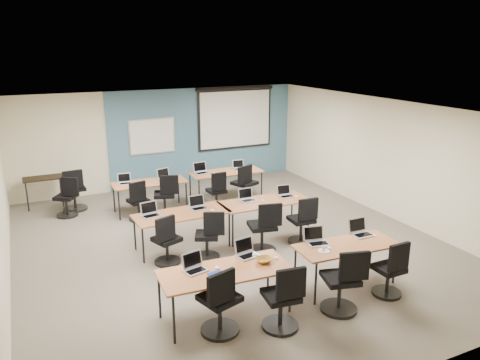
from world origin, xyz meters
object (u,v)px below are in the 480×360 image
task_chair_2 (343,286)px  task_chair_1 (283,303)px  projector_screen (235,115)px  task_chair_10 (217,194)px  training_table_back_right (226,173)px  laptop_11 (239,167)px  laptop_4 (150,212)px  spare_chair_a (74,193)px  laptop_9 (164,176)px  laptop_7 (285,194)px  laptop_10 (201,170)px  task_chair_11 (245,188)px  training_table_back_left (150,184)px  task_chair_3 (391,274)px  training_table_mid_right (265,203)px  laptop_2 (316,239)px  training_table_mid_left (182,215)px  laptop_8 (125,181)px  whiteboard (152,136)px  laptop_6 (247,198)px  task_chair_9 (166,199)px  task_chair_0 (220,307)px  laptop_5 (198,205)px  laptop_3 (361,231)px  training_table_front_left (225,273)px  training_table_front_right (347,247)px  spare_chair_b (67,200)px  laptop_0 (194,266)px  task_chair_6 (264,232)px  utility_table (43,181)px  task_chair_8 (139,204)px  task_chair_7 (303,224)px

task_chair_2 → task_chair_1: bearing=-164.8°
projector_screen → task_chair_10: size_ratio=2.53×
training_table_back_right → laptop_11: 0.43m
laptop_4 → spare_chair_a: 3.27m
laptop_9 → laptop_7: bearing=-66.4°
laptop_7 → laptop_10: 2.73m
task_chair_10 → task_chair_11: bearing=-3.3°
training_table_back_left → task_chair_3: bearing=-64.7°
training_table_mid_right → laptop_2: laptop_2 is taller
training_table_mid_left → projector_screen: bearing=51.5°
laptop_8 → laptop_11: bearing=8.7°
whiteboard → laptop_4: (-1.19, -4.10, -0.66)m
training_table_back_left → laptop_6: laptop_6 is taller
laptop_9 → task_chair_9: bearing=-119.8°
training_table_back_right → laptop_7: size_ratio=5.98×
task_chair_0 → laptop_5: size_ratio=3.14×
laptop_3 → task_chair_0: bearing=-167.9°
training_table_back_left → laptop_10: size_ratio=4.86×
training_table_front_left → task_chair_10: bearing=71.9°
training_table_back_right → task_chair_9: task_chair_9 is taller
projector_screen → laptop_5: bearing=-123.7°
laptop_5 → task_chair_1: bearing=-93.7°
task_chair_1 → laptop_4: size_ratio=3.01×
training_table_front_right → spare_chair_b: spare_chair_b is taller
task_chair_3 → laptop_4: 4.45m
task_chair_9 → training_table_mid_right: bearing=-33.5°
training_table_front_left → task_chair_11: (2.43, 4.33, -0.25)m
training_table_back_right → spare_chair_b: bearing=175.7°
laptop_6 → task_chair_10: laptop_6 is taller
laptop_10 → spare_chair_a: 3.11m
laptop_0 → task_chair_0: (0.14, -0.60, -0.37)m
task_chair_6 → task_chair_10: size_ratio=1.09×
training_table_front_right → laptop_6: (-0.47, 2.72, 0.11)m
task_chair_1 → laptop_4: 3.50m
whiteboard → task_chair_2: whiteboard is taller
whiteboard → laptop_8: 2.20m
task_chair_1 → utility_table: (-2.65, 7.01, 0.24)m
spare_chair_b → task_chair_8: bearing=-1.4°
task_chair_11 → task_chair_9: bearing=154.2°
task_chair_2 → projector_screen: bearing=92.0°
training_table_front_left → laptop_7: size_ratio=6.19×
laptop_4 → training_table_front_right: bearing=-56.5°
laptop_4 → task_chair_9: size_ratio=0.33×
training_table_back_left → task_chair_7: 3.90m
task_chair_8 → task_chair_10: bearing=-14.2°
task_chair_0 → laptop_9: (0.84, 5.40, 0.37)m
projector_screen → laptop_0: size_ratio=7.39×
task_chair_2 → laptop_5: 3.51m
laptop_6 → training_table_mid_left: bearing=-175.2°
laptop_8 → laptop_5: bearing=-60.2°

